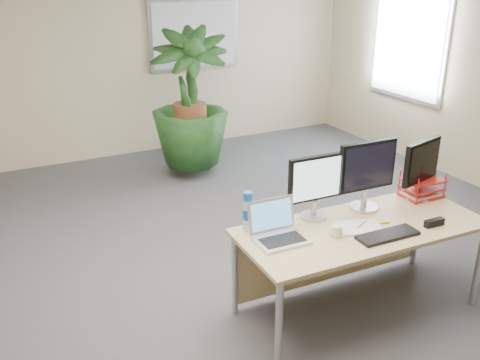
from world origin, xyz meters
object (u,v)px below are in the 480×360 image
laptop (277,230)px  monitor_right (367,171)px  floor_plant (190,116)px  monitor_left (315,183)px  desk (353,238)px

laptop → monitor_right: bearing=7.4°
floor_plant → laptop: 3.09m
floor_plant → monitor_left: size_ratio=3.13×
desk → monitor_right: size_ratio=3.42×
monitor_right → laptop: (-0.83, -0.11, -0.25)m
floor_plant → monitor_right: size_ratio=2.80×
desk → monitor_left: size_ratio=3.82×
floor_plant → monitor_left: bearing=-93.9°
floor_plant → laptop: bearing=-101.1°
floor_plant → laptop: (-0.59, -3.04, 0.01)m
desk → monitor_right: (0.20, 0.14, 0.45)m
floor_plant → desk: bearing=-89.3°
monitor_left → monitor_right: (0.43, -0.04, 0.03)m
floor_plant → laptop: size_ratio=4.20×
monitor_right → monitor_left: bearing=174.4°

